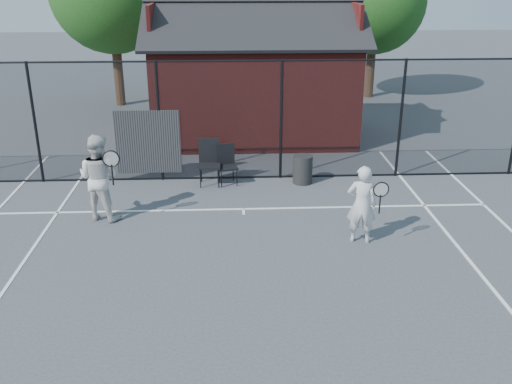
{
  "coord_description": "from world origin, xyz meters",
  "views": [
    {
      "loc": [
        -0.28,
        -8.7,
        5.08
      ],
      "look_at": [
        0.2,
        1.27,
        1.1
      ],
      "focal_mm": 40.0,
      "sensor_mm": 36.0,
      "label": 1
    }
  ],
  "objects_px": {
    "clubhouse": "(254,85)",
    "player_back": "(99,177)",
    "chair_right": "(227,166)",
    "chair_left": "(210,164)",
    "waste_bin": "(303,169)",
    "player_front": "(362,204)"
  },
  "relations": [
    {
      "from": "player_front",
      "to": "chair_left",
      "type": "distance_m",
      "value": 4.47
    },
    {
      "from": "chair_right",
      "to": "chair_left",
      "type": "bearing_deg",
      "value": 170.29
    },
    {
      "from": "player_front",
      "to": "player_back",
      "type": "bearing_deg",
      "value": 165.31
    },
    {
      "from": "clubhouse",
      "to": "player_back",
      "type": "bearing_deg",
      "value": -119.33
    },
    {
      "from": "clubhouse",
      "to": "player_back",
      "type": "relative_size",
      "value": 3.5
    },
    {
      "from": "clubhouse",
      "to": "chair_right",
      "type": "relative_size",
      "value": 6.68
    },
    {
      "from": "chair_left",
      "to": "chair_right",
      "type": "relative_size",
      "value": 1.14
    },
    {
      "from": "clubhouse",
      "to": "chair_right",
      "type": "distance_m",
      "value": 4.62
    },
    {
      "from": "waste_bin",
      "to": "player_back",
      "type": "bearing_deg",
      "value": -157.27
    },
    {
      "from": "player_front",
      "to": "waste_bin",
      "type": "height_order",
      "value": "player_front"
    },
    {
      "from": "clubhouse",
      "to": "chair_left",
      "type": "xyz_separation_m",
      "value": [
        -1.29,
        -4.43,
        -1.05
      ]
    },
    {
      "from": "clubhouse",
      "to": "waste_bin",
      "type": "height_order",
      "value": "clubhouse"
    },
    {
      "from": "player_back",
      "to": "chair_right",
      "type": "bearing_deg",
      "value": 35.4
    },
    {
      "from": "chair_left",
      "to": "player_back",
      "type": "bearing_deg",
      "value": -139.83
    },
    {
      "from": "waste_bin",
      "to": "chair_right",
      "type": "bearing_deg",
      "value": 180.0
    },
    {
      "from": "clubhouse",
      "to": "chair_left",
      "type": "relative_size",
      "value": 5.87
    },
    {
      "from": "clubhouse",
      "to": "player_front",
      "type": "xyz_separation_m",
      "value": [
        1.74,
        -7.7,
        -0.82
      ]
    },
    {
      "from": "chair_right",
      "to": "waste_bin",
      "type": "bearing_deg",
      "value": -13.21
    },
    {
      "from": "clubhouse",
      "to": "waste_bin",
      "type": "bearing_deg",
      "value": -76.93
    },
    {
      "from": "player_back",
      "to": "waste_bin",
      "type": "distance_m",
      "value": 4.99
    },
    {
      "from": "waste_bin",
      "to": "player_front",
      "type": "bearing_deg",
      "value": -77.65
    },
    {
      "from": "chair_right",
      "to": "clubhouse",
      "type": "bearing_deg",
      "value": 65.81
    }
  ]
}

